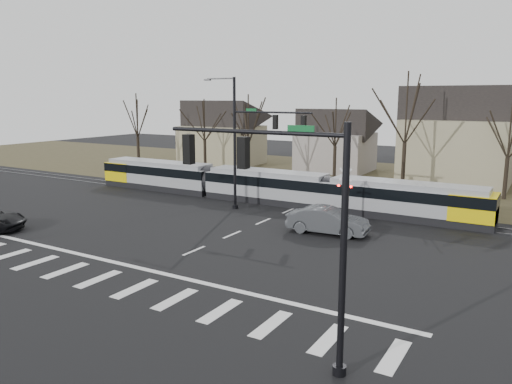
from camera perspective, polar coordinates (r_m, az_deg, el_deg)
The scene contains 15 objects.
ground at distance 27.64m, azimuth -9.66°, elevation -7.72°, with size 140.00×140.00×0.00m, color black.
grass_verge at distance 55.31m, azimuth 12.26°, elevation 1.51°, with size 140.00×28.00×0.01m, color #38331E.
crosswalk at distance 24.92m, azimuth -15.70°, elevation -10.05°, with size 27.00×2.60×0.01m.
stop_line at distance 26.37m, azimuth -12.21°, elevation -8.71°, with size 28.00×0.35×0.01m, color silver.
lane_dashes at distance 40.69m, azimuth 5.04°, elevation -1.58°, with size 0.18×30.00×0.01m.
rail_pair at distance 40.50m, azimuth 4.92°, elevation -1.60°, with size 90.00×1.52×0.06m.
tram at distance 41.84m, azimuth 1.18°, elevation 0.83°, with size 35.42×2.63×2.68m.
sedan at distance 32.55m, azimuth 8.20°, elevation -3.25°, with size 5.37×2.27×1.72m, color #46494D.
signal_pole_near_right at distance 15.94m, azimuth 3.73°, elevation -2.07°, with size 6.72×0.44×8.00m.
signal_pole_far at distance 37.92m, azimuth -0.43°, elevation 6.26°, with size 9.28×0.44×10.20m.
rail_crossing_signal at distance 35.50m, azimuth 10.12°, elevation -0.44°, with size 1.08×0.36×4.00m.
tree_row at distance 48.43m, azimuth 12.47°, elevation 6.17°, with size 59.20×7.20×10.00m.
house_a at distance 65.56m, azimuth -3.91°, elevation 7.07°, with size 9.72×8.64×8.60m.
house_b at distance 60.27m, azimuth 9.11°, elevation 6.17°, with size 8.64×7.56×7.65m.
house_c at distance 53.59m, azimuth 22.04°, elevation 6.31°, with size 10.80×8.64×10.10m.
Camera 1 is at (17.14, -19.86, 8.71)m, focal length 35.00 mm.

